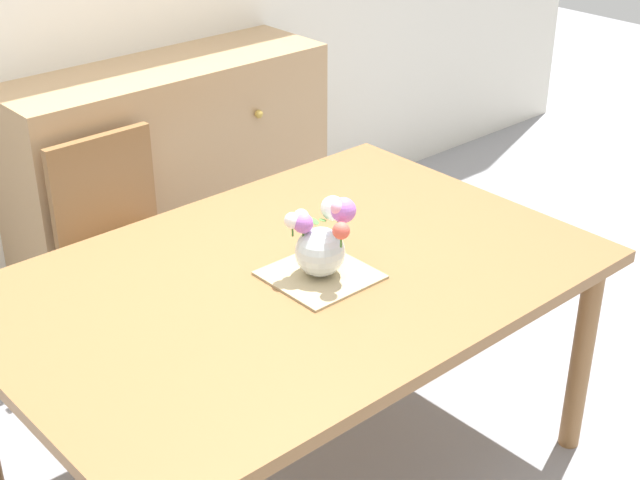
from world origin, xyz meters
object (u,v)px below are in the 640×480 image
at_px(dining_table, 292,295).
at_px(dresser, 172,177).
at_px(flower_vase, 322,240).
at_px(chair_far, 123,239).

bearing_deg(dining_table, dresser, 71.67).
height_order(dining_table, flower_vase, flower_vase).
xyz_separation_m(dresser, flower_vase, (-0.38, -1.40, 0.38)).
xyz_separation_m(chair_far, flower_vase, (0.10, -1.00, 0.36)).
xyz_separation_m(dining_table, chair_far, (-0.04, 0.94, -0.17)).
xyz_separation_m(dining_table, dresser, (0.44, 1.33, -0.19)).
distance_m(chair_far, flower_vase, 1.07).
height_order(chair_far, flower_vase, flower_vase).
relative_size(dining_table, dresser, 1.26).
relative_size(dining_table, flower_vase, 7.25).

